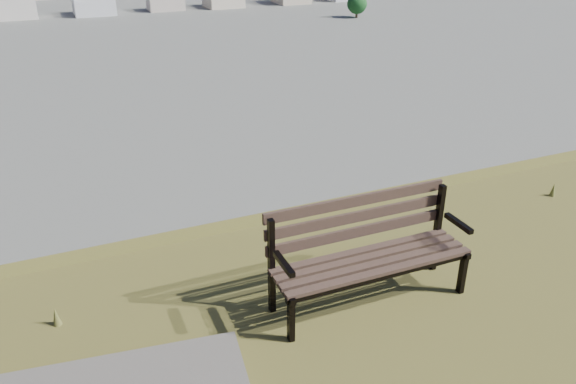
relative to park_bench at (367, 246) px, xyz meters
name	(u,v)px	position (x,y,z in m)	size (l,w,h in m)	color
park_bench	(367,246)	(0.00, 0.00, 0.00)	(1.93, 0.64, 1.01)	#423026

